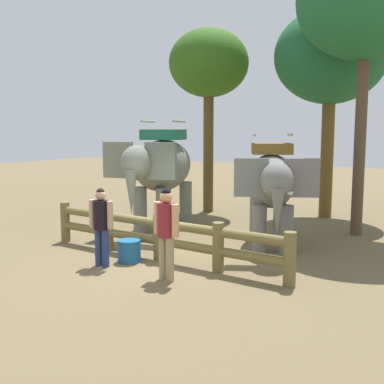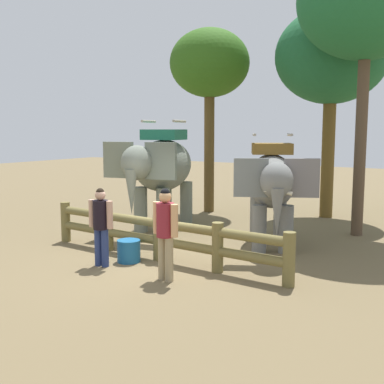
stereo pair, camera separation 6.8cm
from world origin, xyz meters
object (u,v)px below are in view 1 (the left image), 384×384
object	(u,v)px
log_fence	(159,234)
feed_bucket	(129,251)
elephant_center	(272,184)
tree_far_right	(366,2)
tourist_man_in_blue	(101,221)
elephant_near_left	(160,168)
tourist_woman_in_black	(166,228)
tree_far_left	(331,58)
tree_back_center	(209,66)

from	to	relation	value
log_fence	feed_bucket	size ratio (longest dim) A/B	12.66
elephant_center	tree_far_right	world-z (taller)	tree_far_right
elephant_center	tourist_man_in_blue	bearing A→B (deg)	-124.97
log_fence	elephant_near_left	world-z (taller)	elephant_near_left
elephant_near_left	tourist_woman_in_black	distance (m)	5.02
tree_far_left	tree_back_center	distance (m)	4.09
elephant_near_left	tourist_woman_in_black	xyz separation A→B (m)	(2.94, -4.00, -0.76)
tourist_woman_in_black	tourist_man_in_blue	size ratio (longest dim) A/B	1.06
elephant_center	tourist_man_in_blue	world-z (taller)	elephant_center
log_fence	feed_bucket	world-z (taller)	log_fence
tourist_man_in_blue	tree_far_right	bearing A→B (deg)	56.67
tree_far_left	tourist_man_in_blue	bearing A→B (deg)	-106.29
elephant_near_left	tree_far_left	distance (m)	6.76
log_fence	tree_far_left	size ratio (longest dim) A/B	0.95
elephant_center	tree_back_center	world-z (taller)	tree_back_center
tree_far_right	tourist_woman_in_black	bearing A→B (deg)	-110.19
elephant_near_left	tree_back_center	xyz separation A→B (m)	(-0.27, 3.37, 3.35)
log_fence	tree_far_left	world-z (taller)	tree_far_left
elephant_near_left	feed_bucket	size ratio (longest dim) A/B	7.40
tree_back_center	feed_bucket	size ratio (longest dim) A/B	12.42
elephant_center	tourist_woman_in_black	xyz separation A→B (m)	(-0.73, -3.60, -0.55)
tourist_man_in_blue	feed_bucket	distance (m)	0.98
tourist_man_in_blue	tree_far_left	world-z (taller)	tree_far_left
tourist_man_in_blue	feed_bucket	xyz separation A→B (m)	(0.28, 0.57, -0.74)
log_fence	tree_far_left	xyz separation A→B (m)	(1.69, 7.39, 4.67)
tree_far_left	tree_far_right	distance (m)	2.99
tree_far_left	feed_bucket	distance (m)	9.58
elephant_near_left	tree_back_center	size ratio (longest dim) A/B	0.60
tree_back_center	feed_bucket	xyz separation A→B (m)	(1.75, -6.72, -4.91)
tourist_man_in_blue	elephant_near_left	bearing A→B (deg)	106.98
tree_far_right	feed_bucket	world-z (taller)	tree_far_right
tourist_man_in_blue	tree_far_right	size ratio (longest dim) A/B	0.22
tree_far_right	tourist_man_in_blue	bearing A→B (deg)	-123.33
log_fence	tourist_woman_in_black	size ratio (longest dim) A/B	3.61
tree_back_center	tree_far_right	xyz separation A→B (m)	(5.47, -1.21, 1.15)
feed_bucket	elephant_center	bearing A→B (deg)	53.51
elephant_center	tree_back_center	bearing A→B (deg)	136.19
elephant_near_left	elephant_center	world-z (taller)	elephant_near_left
log_fence	elephant_center	size ratio (longest dim) A/B	1.96
elephant_center	tree_far_right	xyz separation A→B (m)	(1.54, 2.56, 4.71)
log_fence	tree_far_right	size ratio (longest dim) A/B	0.83
elephant_near_left	feed_bucket	xyz separation A→B (m)	(1.48, -3.35, -1.57)
tree_back_center	feed_bucket	world-z (taller)	tree_back_center
feed_bucket	tree_far_right	bearing A→B (deg)	55.99
tree_far_right	feed_bucket	bearing A→B (deg)	-124.01
tourist_woman_in_black	tourist_man_in_blue	world-z (taller)	tourist_woman_in_black
log_fence	elephant_near_left	xyz separation A→B (m)	(-1.97, 2.89, 1.21)
tourist_woman_in_black	tree_far_right	xyz separation A→B (m)	(2.26, 6.16, 5.26)
tree_far_left	tree_back_center	world-z (taller)	tree_far_left
tourist_man_in_blue	feed_bucket	world-z (taller)	tourist_man_in_blue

